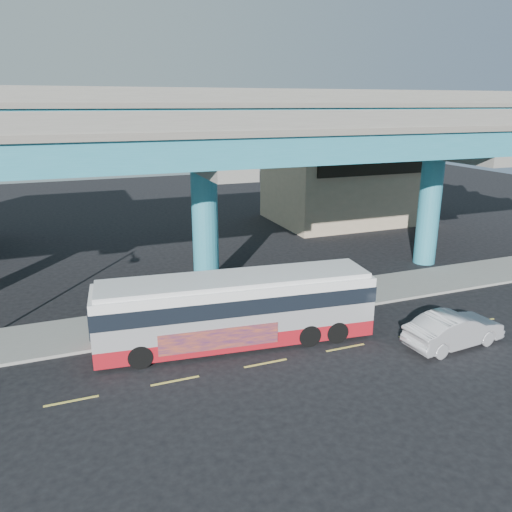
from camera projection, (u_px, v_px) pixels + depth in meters
name	position (u px, v px, depth m)	size (l,w,h in m)	color
ground	(263.00, 360.00, 22.01)	(120.00, 120.00, 0.00)	black
sidewalk	(225.00, 312.00, 26.89)	(70.00, 4.00, 0.15)	gray
lane_markings	(266.00, 363.00, 21.74)	(58.00, 0.12, 0.01)	#D8C64C
viaduct	(202.00, 136.00, 27.45)	(52.00, 12.40, 11.70)	teal
building_beige	(348.00, 184.00, 47.70)	(14.00, 10.23, 7.00)	tan
transit_bus	(236.00, 307.00, 23.11)	(13.09, 4.09, 3.31)	maroon
sedan	(454.00, 329.00, 23.15)	(5.02, 2.09, 1.61)	#ABAAAF
stop_sign	(324.00, 279.00, 27.04)	(0.54, 0.46, 2.27)	gray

